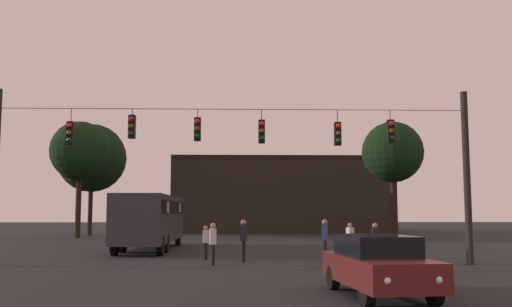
{
  "coord_description": "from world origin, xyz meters",
  "views": [
    {
      "loc": [
        0.28,
        -7.6,
        2.11
      ],
      "look_at": [
        1.03,
        19.18,
        4.95
      ],
      "focal_mm": 38.75,
      "sensor_mm": 36.0,
      "label": 1
    }
  ],
  "objects_px": {
    "tree_right_far": "(80,151)",
    "car_near_right": "(378,264)",
    "tree_left_silhouette": "(92,158)",
    "tree_behind_building": "(393,153)",
    "pedestrian_crossing_right": "(350,238)",
    "pedestrian_trailing": "(375,241)",
    "city_bus": "(151,216)",
    "pedestrian_crossing_center": "(244,238)",
    "pedestrian_far_side": "(213,241)",
    "pedestrian_near_bus": "(325,237)",
    "pedestrian_crossing_left": "(206,241)"
  },
  "relations": [
    {
      "from": "pedestrian_crossing_center",
      "to": "pedestrian_trailing",
      "type": "height_order",
      "value": "pedestrian_crossing_center"
    },
    {
      "from": "tree_left_silhouette",
      "to": "tree_behind_building",
      "type": "height_order",
      "value": "tree_left_silhouette"
    },
    {
      "from": "pedestrian_trailing",
      "to": "pedestrian_far_side",
      "type": "xyz_separation_m",
      "value": [
        -6.68,
        -0.71,
        0.01
      ]
    },
    {
      "from": "pedestrian_crossing_left",
      "to": "pedestrian_near_bus",
      "type": "relative_size",
      "value": 0.84
    },
    {
      "from": "pedestrian_crossing_right",
      "to": "pedestrian_trailing",
      "type": "bearing_deg",
      "value": -80.94
    },
    {
      "from": "pedestrian_crossing_right",
      "to": "pedestrian_near_bus",
      "type": "height_order",
      "value": "pedestrian_near_bus"
    },
    {
      "from": "city_bus",
      "to": "tree_right_far",
      "type": "distance_m",
      "value": 17.11
    },
    {
      "from": "pedestrian_far_side",
      "to": "pedestrian_crossing_right",
      "type": "bearing_deg",
      "value": 30.41
    },
    {
      "from": "pedestrian_crossing_center",
      "to": "pedestrian_near_bus",
      "type": "bearing_deg",
      "value": 3.58
    },
    {
      "from": "pedestrian_crossing_right",
      "to": "pedestrian_trailing",
      "type": "distance_m",
      "value": 2.97
    },
    {
      "from": "tree_right_far",
      "to": "car_near_right",
      "type": "bearing_deg",
      "value": -62.13
    },
    {
      "from": "pedestrian_trailing",
      "to": "tree_right_far",
      "type": "distance_m",
      "value": 30.07
    },
    {
      "from": "car_near_right",
      "to": "pedestrian_crossing_center",
      "type": "relative_size",
      "value": 2.5
    },
    {
      "from": "pedestrian_near_bus",
      "to": "car_near_right",
      "type": "bearing_deg",
      "value": -91.06
    },
    {
      "from": "tree_behind_building",
      "to": "pedestrian_crossing_right",
      "type": "bearing_deg",
      "value": -112.26
    },
    {
      "from": "pedestrian_near_bus",
      "to": "tree_behind_building",
      "type": "bearing_deg",
      "value": 65.86
    },
    {
      "from": "pedestrian_trailing",
      "to": "pedestrian_crossing_right",
      "type": "bearing_deg",
      "value": 99.06
    },
    {
      "from": "tree_left_silhouette",
      "to": "tree_behind_building",
      "type": "bearing_deg",
      "value": -19.47
    },
    {
      "from": "pedestrian_trailing",
      "to": "tree_right_far",
      "type": "height_order",
      "value": "tree_right_far"
    },
    {
      "from": "pedestrian_crossing_left",
      "to": "pedestrian_near_bus",
      "type": "xyz_separation_m",
      "value": [
        5.19,
        -0.86,
        0.19
      ]
    },
    {
      "from": "tree_left_silhouette",
      "to": "pedestrian_near_bus",
      "type": "bearing_deg",
      "value": -57.31
    },
    {
      "from": "pedestrian_crossing_right",
      "to": "city_bus",
      "type": "bearing_deg",
      "value": 150.99
    },
    {
      "from": "city_bus",
      "to": "tree_right_far",
      "type": "height_order",
      "value": "tree_right_far"
    },
    {
      "from": "tree_right_far",
      "to": "tree_behind_building",
      "type": "bearing_deg",
      "value": -8.04
    },
    {
      "from": "pedestrian_near_bus",
      "to": "tree_right_far",
      "type": "relative_size",
      "value": 0.19
    },
    {
      "from": "pedestrian_crossing_left",
      "to": "tree_right_far",
      "type": "relative_size",
      "value": 0.16
    },
    {
      "from": "pedestrian_crossing_left",
      "to": "pedestrian_crossing_right",
      "type": "relative_size",
      "value": 0.94
    },
    {
      "from": "pedestrian_far_side",
      "to": "tree_right_far",
      "type": "relative_size",
      "value": 0.18
    },
    {
      "from": "tree_right_far",
      "to": "tree_left_silhouette",
      "type": "bearing_deg",
      "value": 95.21
    },
    {
      "from": "pedestrian_near_bus",
      "to": "pedestrian_crossing_left",
      "type": "bearing_deg",
      "value": 170.59
    },
    {
      "from": "pedestrian_crossing_center",
      "to": "pedestrian_far_side",
      "type": "bearing_deg",
      "value": -128.49
    },
    {
      "from": "car_near_right",
      "to": "pedestrian_crossing_center",
      "type": "distance_m",
      "value": 10.29
    },
    {
      "from": "city_bus",
      "to": "pedestrian_trailing",
      "type": "height_order",
      "value": "city_bus"
    },
    {
      "from": "pedestrian_crossing_center",
      "to": "pedestrian_near_bus",
      "type": "height_order",
      "value": "pedestrian_near_bus"
    },
    {
      "from": "pedestrian_crossing_center",
      "to": "pedestrian_crossing_right",
      "type": "relative_size",
      "value": 1.11
    },
    {
      "from": "pedestrian_crossing_right",
      "to": "pedestrian_trailing",
      "type": "relative_size",
      "value": 0.97
    },
    {
      "from": "city_bus",
      "to": "car_near_right",
      "type": "relative_size",
      "value": 2.47
    },
    {
      "from": "car_near_right",
      "to": "city_bus",
      "type": "bearing_deg",
      "value": 115.92
    },
    {
      "from": "pedestrian_far_side",
      "to": "tree_behind_building",
      "type": "relative_size",
      "value": 0.18
    },
    {
      "from": "city_bus",
      "to": "pedestrian_far_side",
      "type": "bearing_deg",
      "value": -67.02
    },
    {
      "from": "pedestrian_crossing_center",
      "to": "city_bus",
      "type": "bearing_deg",
      "value": 123.7
    },
    {
      "from": "pedestrian_far_side",
      "to": "tree_left_silhouette",
      "type": "height_order",
      "value": "tree_left_silhouette"
    },
    {
      "from": "car_near_right",
      "to": "tree_behind_building",
      "type": "height_order",
      "value": "tree_behind_building"
    },
    {
      "from": "pedestrian_crossing_left",
      "to": "pedestrian_near_bus",
      "type": "distance_m",
      "value": 5.27
    },
    {
      "from": "pedestrian_crossing_left",
      "to": "pedestrian_near_bus",
      "type": "bearing_deg",
      "value": -9.41
    },
    {
      "from": "city_bus",
      "to": "car_near_right",
      "type": "bearing_deg",
      "value": -64.08
    },
    {
      "from": "pedestrian_far_side",
      "to": "tree_left_silhouette",
      "type": "relative_size",
      "value": 0.16
    },
    {
      "from": "pedestrian_far_side",
      "to": "car_near_right",
      "type": "bearing_deg",
      "value": -60.93
    },
    {
      "from": "tree_left_silhouette",
      "to": "city_bus",
      "type": "bearing_deg",
      "value": -66.03
    },
    {
      "from": "tree_right_far",
      "to": "pedestrian_crossing_right",
      "type": "bearing_deg",
      "value": -47.06
    }
  ]
}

